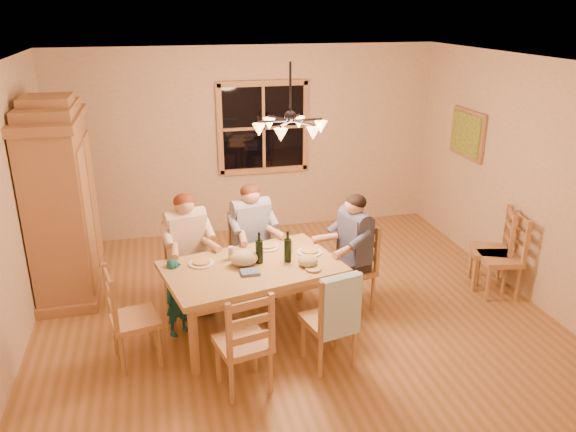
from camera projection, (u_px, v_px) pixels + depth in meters
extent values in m
plane|color=olive|center=(290.00, 308.00, 6.33)|extent=(5.50, 5.50, 0.00)
cube|color=white|center=(290.00, 61.00, 5.38)|extent=(5.50, 5.00, 0.02)
cube|color=#C5AD8B|center=(250.00, 142.00, 8.13)|extent=(5.50, 0.02, 2.70)
cube|color=#C5AD8B|center=(6.00, 216.00, 5.26)|extent=(0.02, 5.00, 2.70)
cube|color=#C5AD8B|center=(522.00, 177.00, 6.45)|extent=(0.02, 5.00, 2.70)
cube|color=black|center=(263.00, 128.00, 8.09)|extent=(1.20, 0.03, 1.20)
cube|color=#B0834E|center=(263.00, 128.00, 8.07)|extent=(1.30, 0.06, 1.30)
cube|color=olive|center=(468.00, 134.00, 7.45)|extent=(0.04, 0.78, 0.64)
cube|color=#1E6B2D|center=(466.00, 134.00, 7.45)|extent=(0.02, 0.68, 0.54)
cylinder|color=black|center=(290.00, 89.00, 5.47)|extent=(0.02, 0.02, 0.53)
sphere|color=black|center=(290.00, 116.00, 5.57)|extent=(0.12, 0.12, 0.12)
cylinder|color=black|center=(306.00, 120.00, 5.62)|extent=(0.34, 0.02, 0.02)
cone|color=#FFB259|center=(321.00, 127.00, 5.68)|extent=(0.13, 0.13, 0.12)
cylinder|color=black|center=(295.00, 118.00, 5.73)|extent=(0.19, 0.31, 0.02)
cone|color=#FFB259|center=(299.00, 122.00, 5.90)|extent=(0.13, 0.13, 0.12)
cylinder|color=black|center=(279.00, 118.00, 5.69)|extent=(0.19, 0.31, 0.02)
cone|color=#FFB259|center=(269.00, 124.00, 5.83)|extent=(0.13, 0.13, 0.12)
cylinder|color=black|center=(275.00, 121.00, 5.55)|extent=(0.34, 0.02, 0.02)
cone|color=#FFB259|center=(259.00, 130.00, 5.54)|extent=(0.13, 0.13, 0.12)
cylinder|color=black|center=(286.00, 123.00, 5.44)|extent=(0.19, 0.31, 0.02)
cone|color=#FFB259|center=(281.00, 135.00, 5.32)|extent=(0.13, 0.13, 0.12)
cylinder|color=black|center=(302.00, 123.00, 5.47)|extent=(0.19, 0.31, 0.02)
cone|color=#FFB259|center=(313.00, 133.00, 5.39)|extent=(0.13, 0.13, 0.12)
cube|color=olive|center=(62.00, 211.00, 6.42)|extent=(0.60, 1.30, 2.00)
cube|color=olive|center=(49.00, 119.00, 6.05)|extent=(0.66, 1.40, 0.10)
cube|color=olive|center=(47.00, 110.00, 6.02)|extent=(0.58, 1.00, 0.12)
cube|color=olive|center=(46.00, 101.00, 5.98)|extent=(0.52, 0.55, 0.10)
cube|color=#B0834E|center=(88.00, 218.00, 6.19)|extent=(0.03, 0.55, 1.60)
cube|color=#B0834E|center=(93.00, 199.00, 6.79)|extent=(0.03, 0.55, 1.60)
cube|color=olive|center=(73.00, 284.00, 6.76)|extent=(0.66, 1.40, 0.12)
cube|color=#A7864A|center=(252.00, 268.00, 5.63)|extent=(1.91, 1.40, 0.06)
cube|color=#B0834E|center=(252.00, 275.00, 5.66)|extent=(1.73, 1.22, 0.10)
cylinder|color=#B0834E|center=(194.00, 341.00, 5.10)|extent=(0.09, 0.09, 0.70)
cylinder|color=#B0834E|center=(338.00, 304.00, 5.72)|extent=(0.09, 0.09, 0.70)
cylinder|color=#B0834E|center=(169.00, 299.00, 5.81)|extent=(0.09, 0.09, 0.70)
cylinder|color=#B0834E|center=(300.00, 271.00, 6.44)|extent=(0.09, 0.09, 0.70)
cube|color=#B0834E|center=(189.00, 270.00, 6.24)|extent=(0.52, 0.51, 0.06)
cube|color=#B0834E|center=(187.00, 247.00, 6.14)|extent=(0.38, 0.13, 0.54)
cube|color=#B0834E|center=(252.00, 257.00, 6.55)|extent=(0.52, 0.51, 0.06)
cube|color=#B0834E|center=(252.00, 236.00, 6.45)|extent=(0.38, 0.13, 0.54)
cube|color=#B0834E|center=(243.00, 344.00, 4.87)|extent=(0.52, 0.51, 0.06)
cube|color=#B0834E|center=(242.00, 317.00, 4.78)|extent=(0.38, 0.13, 0.54)
cube|color=#B0834E|center=(329.00, 321.00, 5.22)|extent=(0.52, 0.51, 0.06)
cube|color=#B0834E|center=(330.00, 295.00, 5.13)|extent=(0.38, 0.13, 0.54)
cube|color=#B0834E|center=(135.00, 320.00, 5.24)|extent=(0.51, 0.52, 0.06)
cube|color=#B0834E|center=(132.00, 294.00, 5.14)|extent=(0.13, 0.38, 0.54)
cube|color=#B0834E|center=(352.00, 270.00, 6.22)|extent=(0.51, 0.52, 0.06)
cube|color=#B0834E|center=(353.00, 248.00, 6.13)|extent=(0.13, 0.38, 0.54)
cube|color=beige|center=(187.00, 237.00, 6.10)|extent=(0.44, 0.30, 0.52)
cube|color=#262328|center=(188.00, 263.00, 6.21)|extent=(0.46, 0.49, 0.14)
sphere|color=tan|center=(184.00, 204.00, 5.96)|extent=(0.21, 0.21, 0.21)
ellipsoid|color=#592614|center=(184.00, 202.00, 5.95)|extent=(0.22, 0.22, 0.17)
cube|color=#2D527C|center=(251.00, 226.00, 6.41)|extent=(0.44, 0.30, 0.52)
cube|color=#262328|center=(252.00, 251.00, 6.52)|extent=(0.46, 0.49, 0.14)
sphere|color=tan|center=(251.00, 194.00, 6.28)|extent=(0.21, 0.21, 0.21)
ellipsoid|color=#381E11|center=(251.00, 192.00, 6.27)|extent=(0.22, 0.22, 0.17)
cube|color=#3F4965|center=(353.00, 238.00, 6.08)|extent=(0.30, 0.44, 0.52)
cube|color=#262328|center=(352.00, 264.00, 6.19)|extent=(0.49, 0.46, 0.14)
sphere|color=tan|center=(355.00, 205.00, 5.95)|extent=(0.21, 0.21, 0.21)
ellipsoid|color=black|center=(355.00, 202.00, 5.94)|extent=(0.22, 0.22, 0.17)
cube|color=#A9D9E5|center=(340.00, 306.00, 4.98)|extent=(0.39, 0.18, 0.58)
cylinder|color=black|center=(259.00, 248.00, 5.63)|extent=(0.08, 0.08, 0.33)
cylinder|color=black|center=(288.00, 246.00, 5.66)|extent=(0.08, 0.08, 0.33)
cylinder|color=white|center=(202.00, 263.00, 5.65)|extent=(0.26, 0.26, 0.02)
cylinder|color=white|center=(268.00, 247.00, 6.03)|extent=(0.26, 0.26, 0.02)
cylinder|color=white|center=(310.00, 252.00, 5.90)|extent=(0.26, 0.26, 0.02)
cylinder|color=silver|center=(231.00, 253.00, 5.73)|extent=(0.06, 0.06, 0.14)
cylinder|color=silver|center=(290.00, 246.00, 5.90)|extent=(0.06, 0.06, 0.14)
ellipsoid|color=tan|center=(308.00, 261.00, 5.60)|extent=(0.20, 0.20, 0.11)
cube|color=slate|center=(250.00, 272.00, 5.44)|extent=(0.21, 0.18, 0.03)
ellipsoid|color=tan|center=(244.00, 258.00, 5.60)|extent=(0.28, 0.22, 0.15)
imported|color=#175F68|center=(177.00, 297.00, 5.72)|extent=(0.36, 0.33, 0.83)
cube|color=#B0834E|center=(490.00, 251.00, 6.69)|extent=(0.56, 0.57, 0.06)
cube|color=#B0834E|center=(492.00, 230.00, 6.60)|extent=(0.20, 0.37, 0.54)
cube|color=#B0834E|center=(500.00, 259.00, 6.50)|extent=(0.51, 0.52, 0.06)
cube|color=#B0834E|center=(503.00, 237.00, 6.40)|extent=(0.13, 0.38, 0.54)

